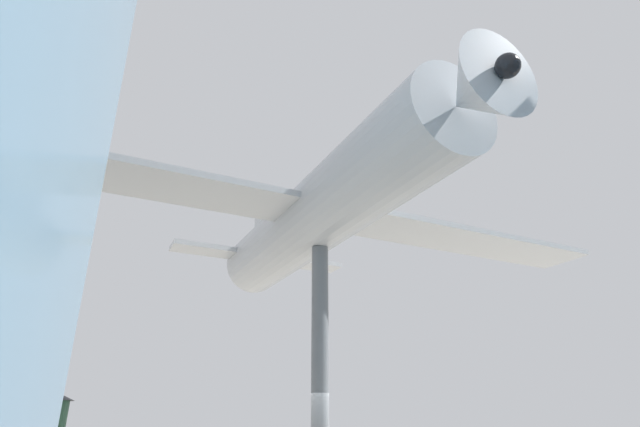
# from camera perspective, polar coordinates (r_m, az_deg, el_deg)

# --- Properties ---
(support_pylon_central) EXTENTS (0.46, 0.46, 6.39)m
(support_pylon_central) POSITION_cam_1_polar(r_m,az_deg,el_deg) (13.50, -0.00, -16.91)
(support_pylon_central) COLOR slate
(support_pylon_central) RESTS_ON ground_plane
(suspended_airplane) EXTENTS (20.63, 13.62, 3.64)m
(suspended_airplane) POSITION_cam_1_polar(r_m,az_deg,el_deg) (14.35, 0.43, 0.39)
(suspended_airplane) COLOR #B2B7BC
(suspended_airplane) RESTS_ON support_pylon_central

